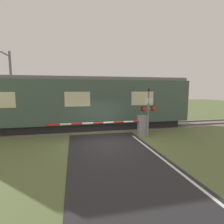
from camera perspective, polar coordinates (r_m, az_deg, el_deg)
ground_plane at (r=10.51m, az=-1.63°, el=-9.86°), size 80.00×80.00×0.00m
track_bed at (r=14.26m, az=-4.61°, el=-5.17°), size 36.00×3.20×0.13m
train at (r=13.84m, az=-11.29°, el=2.89°), size 17.54×2.81×4.04m
crossing_barrier at (r=11.84m, az=7.63°, el=-4.27°), size 6.45×0.44×1.36m
signal_post at (r=11.61m, az=11.78°, el=0.83°), size 0.95×0.26×3.19m
catenary_pole at (r=16.88m, az=-29.97°, el=6.86°), size 0.20×1.90×6.21m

